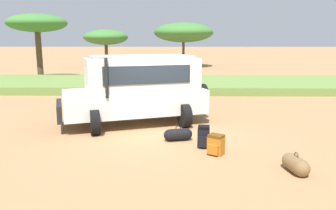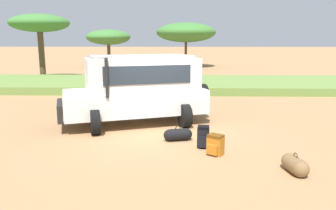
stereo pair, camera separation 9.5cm
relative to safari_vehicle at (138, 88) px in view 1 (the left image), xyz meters
name	(u,v)px [view 1 (the left image)]	position (x,y,z in m)	size (l,w,h in m)	color
ground_plane	(160,132)	(0.84, -1.07, -1.29)	(320.00, 320.00, 0.00)	#9E754C
grass_bank	(167,84)	(0.84, 9.48, -1.07)	(120.00, 7.00, 0.44)	olive
safari_vehicle	(138,88)	(0.00, 0.00, 0.00)	(5.44, 3.68, 2.44)	silver
backpack_beside_front_wheel	(204,137)	(2.11, -2.64, -1.00)	(0.36, 0.43, 0.61)	black
backpack_cluster_center	(216,145)	(2.38, -3.24, -1.03)	(0.48, 0.48, 0.54)	#B26619
duffel_bag_low_black_case	(178,135)	(1.41, -2.02, -1.11)	(0.86, 0.47, 0.46)	black
duffel_bag_soft_canvas	(296,164)	(4.05, -4.39, -1.11)	(0.45, 0.85, 0.48)	brown
acacia_tree_far_left	(37,24)	(-9.09, 13.70, 2.90)	(4.49, 4.08, 4.94)	brown
acacia_tree_left_mid	(106,37)	(-6.64, 26.88, 2.05)	(5.05, 5.48, 4.23)	brown
acacia_tree_centre_back	(184,33)	(2.29, 26.39, 2.57)	(6.67, 7.12, 4.96)	brown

